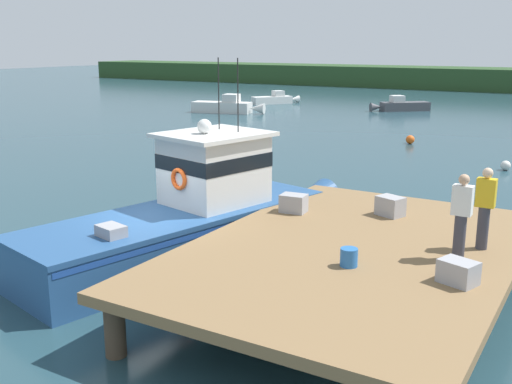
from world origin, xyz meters
The scene contains 16 objects.
ground_plane centered at (0.00, 0.00, 0.00)m, with size 200.00×200.00×0.00m, color #23424C.
dock centered at (4.80, 0.00, 1.07)m, with size 6.00×9.00×1.20m.
main_fishing_boat centered at (0.33, 0.76, 1.01)m, with size 4.34×9.95×4.80m.
crate_stack_near_edge centered at (7.03, -0.92, 1.40)m, with size 0.60×0.44×0.40m, color #9E9EA3.
crate_stack_mid_dock centered at (4.68, 2.53, 1.43)m, with size 0.60×0.44×0.46m, color #9E9EA3.
crate_single_far centered at (2.59, 1.64, 1.42)m, with size 0.60×0.44×0.43m, color #9E9EA3.
bait_bucket centered at (5.13, -1.10, 1.37)m, with size 0.32×0.32×0.34m, color #2866B2.
deckhand_by_the_boat centered at (6.75, 0.32, 2.06)m, with size 0.36×0.22×1.63m.
deckhand_further_back centered at (7.01, 1.15, 2.06)m, with size 0.36×0.22×1.63m.
moored_boat_off_the_point centered at (-16.50, 27.61, 0.49)m, with size 5.67×2.46×1.42m.
moored_boat_far_left centered at (-16.82, 35.72, 0.38)m, with size 3.25×4.08×1.12m.
moored_boat_near_channel centered at (-5.61, 35.67, 0.41)m, with size 4.15×3.79×1.19m.
mooring_buoy_spare_mooring centered at (-8.37, 11.42, 0.18)m, with size 0.35×0.35×0.35m, color red.
mooring_buoy_channel_marker centered at (-11.87, 16.11, 0.20)m, with size 0.40×0.40×0.40m, color silver.
mooring_buoy_outer centered at (-0.21, 20.38, 0.23)m, with size 0.45×0.45×0.45m, color #EA5B19.
mooring_buoy_inshore centered at (5.26, 15.67, 0.20)m, with size 0.40×0.40×0.40m, color silver.
Camera 1 is at (9.02, -10.92, 5.15)m, focal length 42.71 mm.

